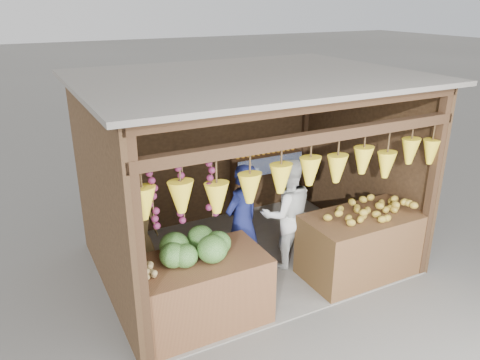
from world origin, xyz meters
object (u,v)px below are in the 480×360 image
object	(u,v)px
counter_left	(201,291)
woman_standing	(287,214)
counter_right	(361,245)
vendor_seated	(139,228)
man_standing	(242,222)

from	to	relation	value
counter_left	woman_standing	distance (m)	1.73
counter_right	counter_left	bearing A→B (deg)	179.20
woman_standing	vendor_seated	xyz separation A→B (m)	(-1.94, 0.45, 0.03)
counter_left	counter_right	xyz separation A→B (m)	(2.34, -0.03, 0.02)
counter_left	woman_standing	world-z (taller)	woman_standing
counter_left	counter_right	distance (m)	2.34
counter_right	man_standing	distance (m)	1.66
counter_right	vendor_seated	distance (m)	2.96
vendor_seated	counter_right	bearing A→B (deg)	168.30
counter_left	man_standing	world-z (taller)	man_standing
vendor_seated	counter_left	bearing A→B (deg)	119.72
counter_left	man_standing	distance (m)	1.16
counter_left	vendor_seated	distance (m)	1.23
man_standing	vendor_seated	xyz separation A→B (m)	(-1.25, 0.44, 0.02)
counter_left	vendor_seated	xyz separation A→B (m)	(-0.37, 1.10, 0.41)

